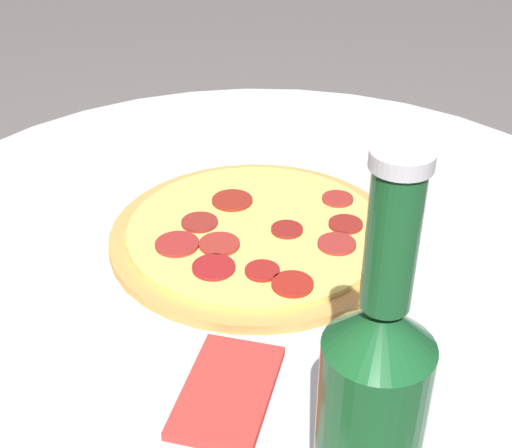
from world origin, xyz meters
TOP-DOWN VIEW (x-y plane):
  - table at (0.00, 0.00)m, footprint 0.84×0.84m
  - pizza at (-0.00, 0.01)m, footprint 0.30×0.30m
  - beer_bottle at (-0.34, 0.03)m, footprint 0.06×0.06m
  - napkin at (-0.20, 0.08)m, footprint 0.13×0.11m

SIDE VIEW (x-z plane):
  - table at x=0.00m, z-range 0.17..0.87m
  - napkin at x=-0.20m, z-range 0.70..0.71m
  - pizza at x=0.00m, z-range 0.70..0.72m
  - beer_bottle at x=-0.34m, z-range 0.67..0.94m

